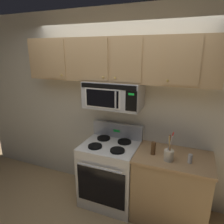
# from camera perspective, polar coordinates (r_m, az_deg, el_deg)

# --- Properties ---
(ground_plane) EXTENTS (8.00, 8.00, 0.00)m
(ground_plane) POSITION_cam_1_polar(r_m,az_deg,el_deg) (3.00, -4.02, -28.33)
(ground_plane) COLOR tan
(back_wall) EXTENTS (5.20, 0.10, 2.70)m
(back_wall) POSITION_cam_1_polar(r_m,az_deg,el_deg) (2.95, 2.20, 1.56)
(back_wall) COLOR silver
(back_wall) RESTS_ON ground_plane
(stove_range) EXTENTS (0.76, 0.69, 1.12)m
(stove_range) POSITION_cam_1_polar(r_m,az_deg,el_deg) (3.00, -0.50, -16.69)
(stove_range) COLOR white
(stove_range) RESTS_ON ground_plane
(over_range_microwave) EXTENTS (0.76, 0.43, 0.35)m
(over_range_microwave) POSITION_cam_1_polar(r_m,az_deg,el_deg) (2.67, 0.41, 4.93)
(over_range_microwave) COLOR #B7BABF
(upper_cabinets) EXTENTS (2.50, 0.36, 0.55)m
(upper_cabinets) POSITION_cam_1_polar(r_m,az_deg,el_deg) (2.64, 0.69, 14.65)
(upper_cabinets) COLOR tan
(counter_segment) EXTENTS (0.93, 0.65, 0.90)m
(counter_segment) POSITION_cam_1_polar(r_m,az_deg,el_deg) (2.86, 16.31, -19.80)
(counter_segment) COLOR tan
(counter_segment) RESTS_ON ground_plane
(utensil_crock_cream) EXTENTS (0.11, 0.11, 0.35)m
(utensil_crock_cream) POSITION_cam_1_polar(r_m,az_deg,el_deg) (2.47, 15.89, -11.42)
(utensil_crock_cream) COLOR beige
(utensil_crock_cream) RESTS_ON counter_segment
(salt_shaker) EXTENTS (0.05, 0.05, 0.11)m
(salt_shaker) POSITION_cam_1_polar(r_m,az_deg,el_deg) (2.51, 21.35, -12.27)
(salt_shaker) COLOR white
(salt_shaker) RESTS_ON counter_segment
(pepper_mill) EXTENTS (0.06, 0.06, 0.17)m
(pepper_mill) POSITION_cam_1_polar(r_m,az_deg,el_deg) (2.56, 11.69, -10.08)
(pepper_mill) COLOR brown
(pepper_mill) RESTS_ON counter_segment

